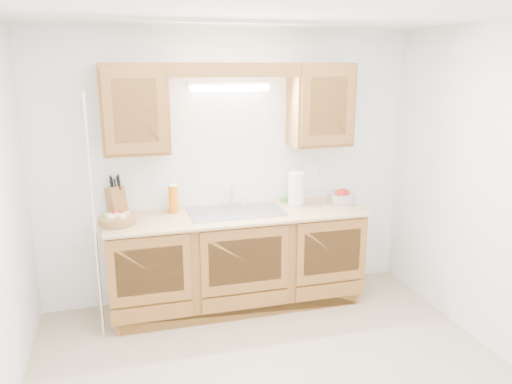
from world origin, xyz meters
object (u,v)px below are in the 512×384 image
object	(u,v)px
apple_bowl	(341,197)
paper_towel	(296,189)
knife_block	(116,201)
fruit_basket	(117,219)

from	to	relation	value
apple_bowl	paper_towel	bearing A→B (deg)	172.11
knife_block	paper_towel	bearing A→B (deg)	-28.76
fruit_basket	paper_towel	bearing A→B (deg)	5.06
fruit_basket	knife_block	bearing A→B (deg)	89.97
fruit_basket	knife_block	xyz separation A→B (m)	(0.00, 0.25, 0.09)
fruit_basket	paper_towel	world-z (taller)	paper_towel
knife_block	apple_bowl	bearing A→B (deg)	-29.62
paper_towel	apple_bowl	size ratio (longest dim) A/B	1.23
knife_block	paper_towel	world-z (taller)	paper_towel
apple_bowl	knife_block	bearing A→B (deg)	175.28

